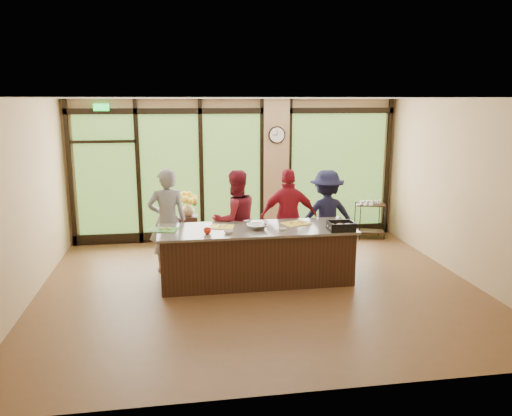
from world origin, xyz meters
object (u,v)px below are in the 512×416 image
object	(u,v)px
flower_stand	(188,234)
bar_cart	(370,216)
roasting_pan	(341,228)
cook_right	(326,216)
island_base	(256,256)
cook_left	(167,221)

from	to	relation	value
flower_stand	bar_cart	world-z (taller)	bar_cart
flower_stand	roasting_pan	bearing A→B (deg)	-40.93
cook_right	roasting_pan	size ratio (longest dim) A/B	4.22
island_base	bar_cart	bearing A→B (deg)	37.87
island_base	roasting_pan	xyz separation A→B (m)	(1.32, -0.38, 0.52)
island_base	roasting_pan	world-z (taller)	roasting_pan
roasting_pan	cook_left	bearing A→B (deg)	158.95
island_base	roasting_pan	bearing A→B (deg)	-15.89
roasting_pan	bar_cart	world-z (taller)	roasting_pan
cook_left	flower_stand	bearing A→B (deg)	-116.48
cook_right	flower_stand	bearing A→B (deg)	-19.38
island_base	flower_stand	distance (m)	2.11
roasting_pan	bar_cart	distance (m)	3.06
cook_left	cook_right	world-z (taller)	cook_left
cook_right	flower_stand	distance (m)	2.75
cook_left	cook_right	bearing A→B (deg)	174.85
cook_right	roasting_pan	distance (m)	1.24
roasting_pan	flower_stand	world-z (taller)	roasting_pan
cook_right	flower_stand	world-z (taller)	cook_right
island_base	cook_right	size ratio (longest dim) A/B	1.80
cook_left	cook_right	distance (m)	2.90
cook_left	cook_right	size ratio (longest dim) A/B	1.06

